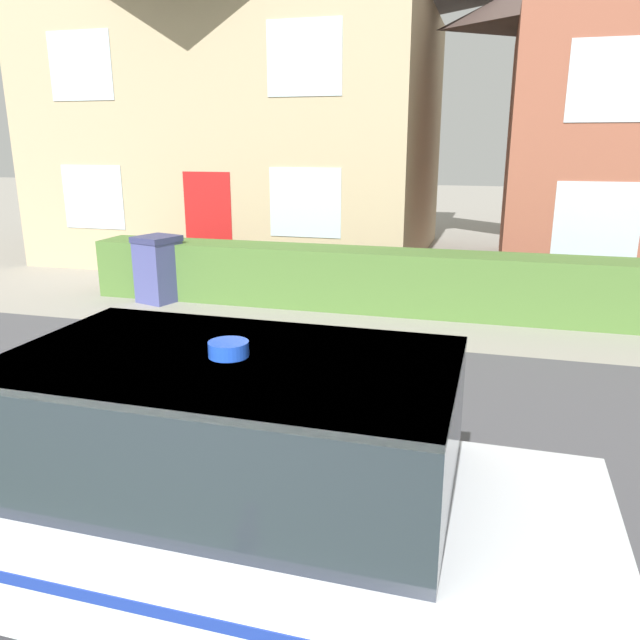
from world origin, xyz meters
TOP-DOWN VIEW (x-y plane):
  - road_strip at (0.00, 4.13)m, footprint 28.00×6.44m
  - garden_hedge at (0.04, 9.19)m, footprint 10.39×0.82m
  - police_car at (0.10, 2.30)m, footprint 4.49×1.65m
  - house_left at (-4.22, 14.09)m, footprint 8.80×6.88m
  - wheelie_bin at (-3.93, 8.76)m, footprint 0.78×0.81m

SIDE VIEW (x-z plane):
  - road_strip at x=0.00m, z-range 0.00..0.01m
  - garden_hedge at x=0.04m, z-range 0.00..0.99m
  - wheelie_bin at x=-3.93m, z-range 0.00..1.14m
  - police_car at x=0.10m, z-range -0.07..1.56m
  - house_left at x=-4.22m, z-range 0.08..8.04m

